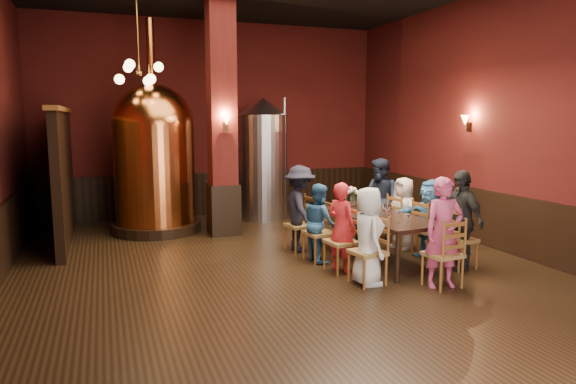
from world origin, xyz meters
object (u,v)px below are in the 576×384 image
object	(u,v)px
dining_table	(375,218)
copper_kettle	(154,156)
rose_vase	(353,193)
person_2	(319,222)
person_0	(368,236)
person_1	(342,227)
steel_vessel	(263,159)

from	to	relation	value
dining_table	copper_kettle	size ratio (longest dim) A/B	0.60
copper_kettle	rose_vase	distance (m)	4.08
person_2	copper_kettle	size ratio (longest dim) A/B	0.30
person_0	copper_kettle	distance (m)	5.11
person_1	person_2	distance (m)	0.66
dining_table	person_1	size ratio (longest dim) A/B	1.85
dining_table	person_1	xyz separation A→B (m)	(-0.81, -0.43, -0.01)
dining_table	person_2	bearing A→B (deg)	158.78
dining_table	person_0	size ratio (longest dim) A/B	1.84
person_0	rose_vase	bearing A→B (deg)	-13.71
copper_kettle	rose_vase	size ratio (longest dim) A/B	11.68
steel_vessel	person_2	bearing A→B (deg)	-93.25
dining_table	steel_vessel	bearing A→B (deg)	92.93
rose_vase	person_1	bearing A→B (deg)	-123.72
person_1	person_2	size ratio (longest dim) A/B	1.08
copper_kettle	steel_vessel	xyz separation A→B (m)	(2.46, 0.59, -0.16)
dining_table	person_1	distance (m)	0.91
copper_kettle	steel_vessel	distance (m)	2.53
dining_table	person_1	world-z (taller)	person_1
person_1	rose_vase	bearing A→B (deg)	-58.28
dining_table	person_2	xyz separation A→B (m)	(-0.88, 0.23, -0.06)
copper_kettle	person_2	bearing A→B (deg)	-54.15
dining_table	person_2	distance (m)	0.91
copper_kettle	dining_table	bearing A→B (deg)	-46.84
dining_table	rose_vase	bearing A→B (deg)	84.21
steel_vessel	rose_vase	xyz separation A→B (m)	(0.66, -3.17, -0.38)
person_0	person_2	bearing A→B (deg)	14.13
rose_vase	person_2	bearing A→B (deg)	-148.60
dining_table	rose_vase	world-z (taller)	rose_vase
steel_vessel	rose_vase	bearing A→B (deg)	-78.25
person_1	rose_vase	size ratio (longest dim) A/B	3.77
person_0	rose_vase	world-z (taller)	person_0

